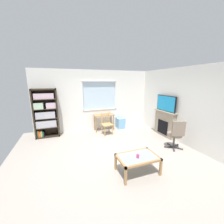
{
  "coord_description": "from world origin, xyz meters",
  "views": [
    {
      "loc": [
        -1.43,
        -3.71,
        2.22
      ],
      "look_at": [
        0.21,
        0.72,
        1.17
      ],
      "focal_mm": 22.09,
      "sensor_mm": 36.0,
      "label": 1
    }
  ],
  "objects_px": {
    "bookshelf": "(46,113)",
    "office_chair": "(176,133)",
    "plastic_drawer_unit": "(120,123)",
    "coffee_table": "(138,159)",
    "sippy_cup": "(138,156)",
    "tv": "(166,103)",
    "fireplace": "(165,123)",
    "wooden_chair": "(107,124)",
    "desk_under_window": "(104,117)"
  },
  "relations": [
    {
      "from": "coffee_table",
      "to": "fireplace",
      "type": "bearing_deg",
      "value": 37.02
    },
    {
      "from": "plastic_drawer_unit",
      "to": "office_chair",
      "type": "relative_size",
      "value": 0.49
    },
    {
      "from": "desk_under_window",
      "to": "sippy_cup",
      "type": "bearing_deg",
      "value": -92.66
    },
    {
      "from": "tv",
      "to": "coffee_table",
      "type": "xyz_separation_m",
      "value": [
        -2.27,
        -1.73,
        -0.98
      ]
    },
    {
      "from": "desk_under_window",
      "to": "wooden_chair",
      "type": "height_order",
      "value": "wooden_chair"
    },
    {
      "from": "bookshelf",
      "to": "tv",
      "type": "distance_m",
      "value": 4.82
    },
    {
      "from": "desk_under_window",
      "to": "plastic_drawer_unit",
      "type": "bearing_deg",
      "value": 3.37
    },
    {
      "from": "fireplace",
      "to": "desk_under_window",
      "type": "bearing_deg",
      "value": 146.1
    },
    {
      "from": "bookshelf",
      "to": "plastic_drawer_unit",
      "type": "relative_size",
      "value": 3.98
    },
    {
      "from": "coffee_table",
      "to": "sippy_cup",
      "type": "xyz_separation_m",
      "value": [
        -0.03,
        -0.05,
        0.11
      ]
    },
    {
      "from": "fireplace",
      "to": "office_chair",
      "type": "height_order",
      "value": "fireplace"
    },
    {
      "from": "coffee_table",
      "to": "sippy_cup",
      "type": "distance_m",
      "value": 0.13
    },
    {
      "from": "coffee_table",
      "to": "plastic_drawer_unit",
      "type": "bearing_deg",
      "value": 73.39
    },
    {
      "from": "wooden_chair",
      "to": "sippy_cup",
      "type": "relative_size",
      "value": 10.0
    },
    {
      "from": "fireplace",
      "to": "office_chair",
      "type": "bearing_deg",
      "value": -113.98
    },
    {
      "from": "wooden_chair",
      "to": "sippy_cup",
      "type": "distance_m",
      "value": 2.73
    },
    {
      "from": "office_chair",
      "to": "wooden_chair",
      "type": "bearing_deg",
      "value": 130.24
    },
    {
      "from": "bookshelf",
      "to": "wooden_chair",
      "type": "height_order",
      "value": "bookshelf"
    },
    {
      "from": "office_chair",
      "to": "sippy_cup",
      "type": "height_order",
      "value": "office_chair"
    },
    {
      "from": "plastic_drawer_unit",
      "to": "tv",
      "type": "height_order",
      "value": "tv"
    },
    {
      "from": "plastic_drawer_unit",
      "to": "bookshelf",
      "type": "bearing_deg",
      "value": 178.99
    },
    {
      "from": "bookshelf",
      "to": "office_chair",
      "type": "relative_size",
      "value": 1.95
    },
    {
      "from": "tv",
      "to": "office_chair",
      "type": "relative_size",
      "value": 1.01
    },
    {
      "from": "desk_under_window",
      "to": "coffee_table",
      "type": "xyz_separation_m",
      "value": [
        -0.12,
        -3.19,
        -0.24
      ]
    },
    {
      "from": "tv",
      "to": "desk_under_window",
      "type": "bearing_deg",
      "value": 145.87
    },
    {
      "from": "tv",
      "to": "wooden_chair",
      "type": "bearing_deg",
      "value": 156.62
    },
    {
      "from": "coffee_table",
      "to": "wooden_chair",
      "type": "bearing_deg",
      "value": 88.25
    },
    {
      "from": "tv",
      "to": "office_chair",
      "type": "xyz_separation_m",
      "value": [
        -0.47,
        -1.09,
        -0.8
      ]
    },
    {
      "from": "bookshelf",
      "to": "office_chair",
      "type": "xyz_separation_m",
      "value": [
        4.07,
        -2.66,
        -0.43
      ]
    },
    {
      "from": "fireplace",
      "to": "sippy_cup",
      "type": "height_order",
      "value": "fireplace"
    },
    {
      "from": "tv",
      "to": "bookshelf",
      "type": "bearing_deg",
      "value": 160.95
    },
    {
      "from": "fireplace",
      "to": "office_chair",
      "type": "relative_size",
      "value": 1.12
    },
    {
      "from": "office_chair",
      "to": "sippy_cup",
      "type": "distance_m",
      "value": 1.97
    },
    {
      "from": "desk_under_window",
      "to": "fireplace",
      "type": "distance_m",
      "value": 2.62
    },
    {
      "from": "fireplace",
      "to": "sippy_cup",
      "type": "relative_size",
      "value": 12.46
    },
    {
      "from": "plastic_drawer_unit",
      "to": "office_chair",
      "type": "bearing_deg",
      "value": -72.12
    },
    {
      "from": "plastic_drawer_unit",
      "to": "wooden_chair",
      "type": "bearing_deg",
      "value": -147.46
    },
    {
      "from": "desk_under_window",
      "to": "sippy_cup",
      "type": "distance_m",
      "value": 3.25
    },
    {
      "from": "plastic_drawer_unit",
      "to": "coffee_table",
      "type": "xyz_separation_m",
      "value": [
        -0.97,
        -3.24,
        0.13
      ]
    },
    {
      "from": "plastic_drawer_unit",
      "to": "coffee_table",
      "type": "distance_m",
      "value": 3.38
    },
    {
      "from": "desk_under_window",
      "to": "office_chair",
      "type": "bearing_deg",
      "value": -56.49
    },
    {
      "from": "wooden_chair",
      "to": "fireplace",
      "type": "relative_size",
      "value": 0.8
    },
    {
      "from": "tv",
      "to": "sippy_cup",
      "type": "height_order",
      "value": "tv"
    },
    {
      "from": "plastic_drawer_unit",
      "to": "tv",
      "type": "xyz_separation_m",
      "value": [
        1.31,
        -1.51,
        1.11
      ]
    },
    {
      "from": "bookshelf",
      "to": "coffee_table",
      "type": "distance_m",
      "value": 4.05
    },
    {
      "from": "desk_under_window",
      "to": "fireplace",
      "type": "height_order",
      "value": "fireplace"
    },
    {
      "from": "sippy_cup",
      "to": "plastic_drawer_unit",
      "type": "bearing_deg",
      "value": 73.1
    },
    {
      "from": "wooden_chair",
      "to": "sippy_cup",
      "type": "height_order",
      "value": "wooden_chair"
    },
    {
      "from": "fireplace",
      "to": "office_chair",
      "type": "xyz_separation_m",
      "value": [
        -0.48,
        -1.09,
        0.03
      ]
    },
    {
      "from": "coffee_table",
      "to": "sippy_cup",
      "type": "relative_size",
      "value": 10.87
    }
  ]
}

